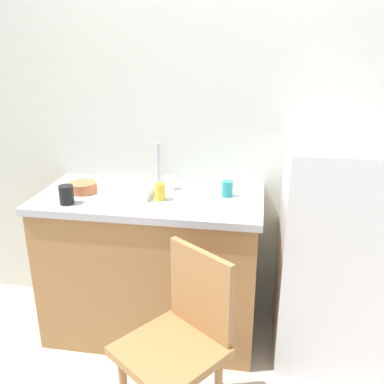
# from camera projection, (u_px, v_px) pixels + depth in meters

# --- Properties ---
(back_wall) EXTENTS (4.80, 0.10, 2.53)m
(back_wall) POSITION_uv_depth(u_px,v_px,m) (220.00, 122.00, 2.57)
(back_wall) COLOR silver
(back_wall) RESTS_ON ground_plane
(cabinet_base) EXTENTS (1.24, 0.60, 0.86)m
(cabinet_base) POSITION_uv_depth(u_px,v_px,m) (153.00, 268.00, 2.58)
(cabinet_base) COLOR #A87542
(cabinet_base) RESTS_ON ground_plane
(countertop) EXTENTS (1.28, 0.64, 0.04)m
(countertop) POSITION_uv_depth(u_px,v_px,m) (150.00, 198.00, 2.43)
(countertop) COLOR #B7B7BC
(countertop) RESTS_ON cabinet_base
(faucet) EXTENTS (0.02, 0.02, 0.24)m
(faucet) POSITION_uv_depth(u_px,v_px,m) (158.00, 162.00, 2.61)
(faucet) COLOR #B7B7BC
(faucet) RESTS_ON countertop
(refrigerator) EXTENTS (0.61, 0.60, 1.24)m
(refrigerator) POSITION_uv_depth(u_px,v_px,m) (336.00, 253.00, 2.36)
(refrigerator) COLOR white
(refrigerator) RESTS_ON ground_plane
(chair) EXTENTS (0.56, 0.56, 0.89)m
(chair) POSITION_uv_depth(u_px,v_px,m) (180.00, 339.00, 1.87)
(chair) COLOR #A87542
(chair) RESTS_ON ground_plane
(dish_tray) EXTENTS (0.28, 0.20, 0.05)m
(dish_tray) POSITION_uv_depth(u_px,v_px,m) (128.00, 191.00, 2.41)
(dish_tray) COLOR white
(dish_tray) RESTS_ON countertop
(terracotta_bowl) EXTENTS (0.16, 0.16, 0.06)m
(terracotta_bowl) POSITION_uv_depth(u_px,v_px,m) (83.00, 187.00, 2.46)
(terracotta_bowl) COLOR #C67042
(terracotta_bowl) RESTS_ON countertop
(cup_yellow) EXTENTS (0.06, 0.06, 0.10)m
(cup_yellow) POSITION_uv_depth(u_px,v_px,m) (160.00, 191.00, 2.33)
(cup_yellow) COLOR yellow
(cup_yellow) RESTS_ON countertop
(cup_teal) EXTENTS (0.06, 0.06, 0.09)m
(cup_teal) POSITION_uv_depth(u_px,v_px,m) (227.00, 189.00, 2.39)
(cup_teal) COLOR teal
(cup_teal) RESTS_ON countertop
(cup_black) EXTENTS (0.08, 0.08, 0.10)m
(cup_black) POSITION_uv_depth(u_px,v_px,m) (66.00, 195.00, 2.28)
(cup_black) COLOR black
(cup_black) RESTS_ON countertop
(cup_white) EXTENTS (0.06, 0.06, 0.08)m
(cup_white) POSITION_uv_depth(u_px,v_px,m) (171.00, 183.00, 2.50)
(cup_white) COLOR white
(cup_white) RESTS_ON countertop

